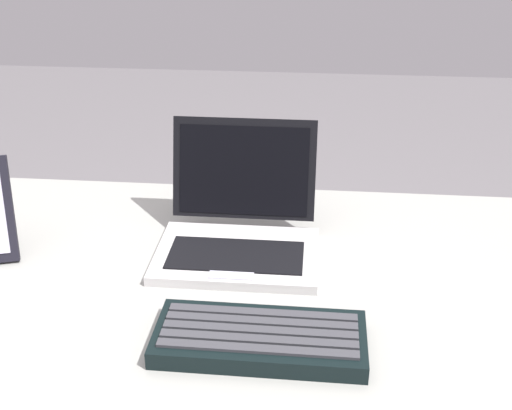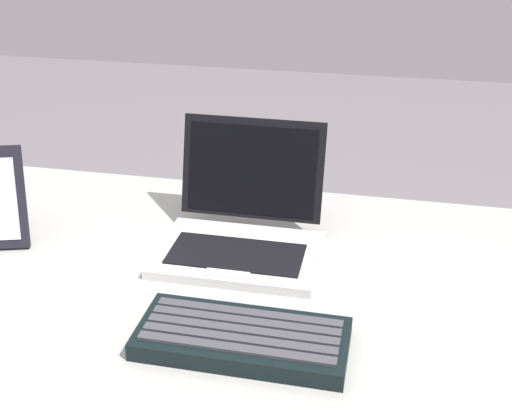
# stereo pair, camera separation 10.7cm
# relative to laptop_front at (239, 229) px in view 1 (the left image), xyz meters

# --- Properties ---
(desk) EXTENTS (1.64, 0.74, 0.73)m
(desk) POSITION_rel_laptop_front_xyz_m (-0.06, -0.11, -0.17)
(desk) COLOR gray
(desk) RESTS_ON ground
(laptop_front) EXTENTS (0.28, 0.24, 0.21)m
(laptop_front) POSITION_rel_laptop_front_xyz_m (0.00, 0.00, 0.00)
(laptop_front) COLOR #BBB8B7
(laptop_front) RESTS_ON desk
(external_keyboard) EXTENTS (0.29, 0.13, 0.03)m
(external_keyboard) POSITION_rel_laptop_front_xyz_m (0.06, -0.26, -0.03)
(external_keyboard) COLOR black
(external_keyboard) RESTS_ON desk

